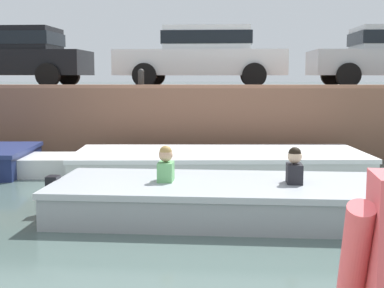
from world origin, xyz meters
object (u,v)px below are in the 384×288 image
Objects in this scene: motorboat_passing at (255,200)px; car_centre_white at (203,54)px; boat_moored_central_white at (206,162)px; car_left_inner_black at (16,54)px; mooring_bollard_mid at (141,78)px.

car_centre_white is at bearing 95.76° from motorboat_passing.
car_centre_white reaches higher than boat_moored_central_white.
mooring_bollard_mid is at bearing -26.57° from car_left_inner_black.
car_centre_white reaches higher than motorboat_passing.
boat_moored_central_white is 1.11× the size of motorboat_passing.
car_left_inner_black is at bearing 142.65° from boat_moored_central_white.
boat_moored_central_white is at bearing 101.33° from motorboat_passing.
mooring_bollard_mid is (3.51, -1.75, -0.61)m from car_left_inner_black.
car_left_inner_black reaches higher than motorboat_passing.
boat_moored_central_white is 1.71× the size of car_left_inner_black.
boat_moored_central_white is 6.69m from car_left_inner_black.
motorboat_passing is 13.72× the size of mooring_bollard_mid.
boat_moored_central_white is at bearing -54.08° from mooring_bollard_mid.
motorboat_passing is 1.55× the size of car_left_inner_black.
boat_moored_central_white is 4.44m from car_centre_white.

